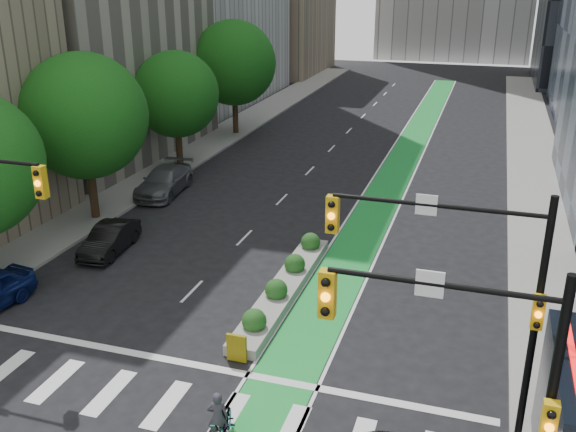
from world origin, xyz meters
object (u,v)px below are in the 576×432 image
Objects in this scene: bicycle at (226,428)px; parked_car_left_far at (164,181)px; median_planter at (284,285)px; cyclist at (218,417)px; pedestrian_far at (574,392)px; parked_car_left_mid at (110,239)px.

parked_car_left_far is (-11.89, 18.95, 0.28)m from bicycle.
median_planter is at bearing 83.20° from bicycle.
parked_car_left_far is at bearing -74.35° from cyclist.
pedestrian_far is at bearing -25.97° from median_planter.
parked_car_left_mid reaches higher than median_planter.
pedestrian_far reaches higher than bicycle.
median_planter is at bearing -34.01° from pedestrian_far.
bicycle is 1.16× the size of cyclist.
parked_car_left_mid is 20.65m from pedestrian_far.
median_planter is 6.30× the size of cyclist.
median_planter is 6.09× the size of pedestrian_far.
bicycle is 1.12× the size of pedestrian_far.
parked_car_left_mid is at bearing -26.56° from pedestrian_far.
parked_car_left_far reaches higher than median_planter.
parked_car_left_mid reaches higher than bicycle.
median_planter reaches higher than bicycle.
pedestrian_far reaches higher than median_planter.
parked_car_left_far is (-1.60, 8.46, 0.11)m from parked_car_left_mid.
pedestrian_far reaches higher than parked_car_left_mid.
bicycle is 0.36× the size of parked_car_left_far.
median_planter is 1.92× the size of parked_car_left_far.
cyclist is (0.97, -9.04, 0.44)m from median_planter.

